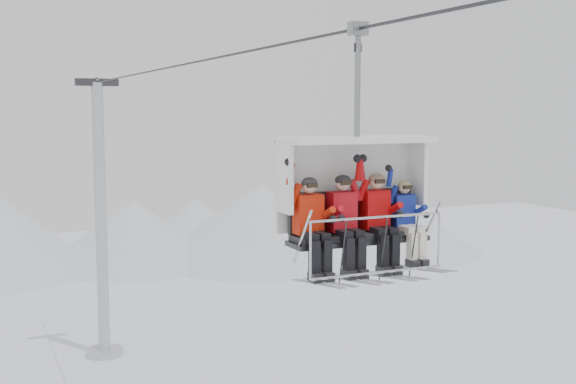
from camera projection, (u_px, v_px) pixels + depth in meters
name	position (u px, v px, depth m)	size (l,w,h in m)	color
ridgeline	(33.00, 236.00, 52.71)	(72.00, 21.00, 7.00)	silver
lift_tower_right	(101.00, 239.00, 34.86)	(2.00, 1.80, 13.48)	#B2B5BA
haul_cable	(288.00, 43.00, 14.08)	(0.06, 0.06, 50.00)	#2F2F34
chairlift_carrier	(352.00, 188.00, 12.00)	(2.57, 1.17, 3.98)	black
skier_far_left	(311.00, 222.00, 11.41)	(0.43, 1.69, 1.70)	red
skier_center_left	(345.00, 219.00, 11.66)	(0.44, 1.69, 1.73)	red
skier_center_right	(378.00, 217.00, 11.91)	(0.44, 1.69, 1.73)	#BC090A
skier_far_right	(407.00, 219.00, 12.13)	(0.38, 1.69, 1.52)	navy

